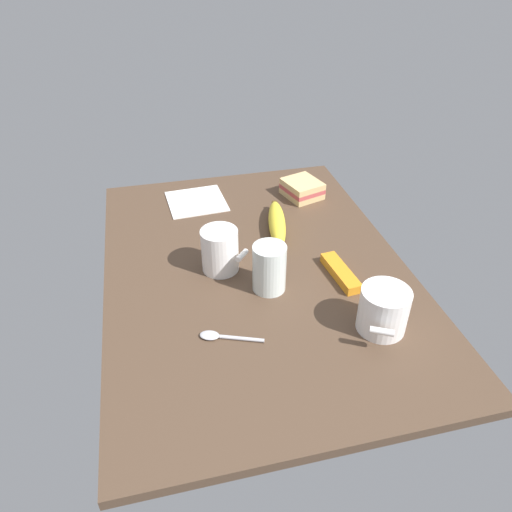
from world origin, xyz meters
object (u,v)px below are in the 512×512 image
at_px(coffee_mug_black, 383,310).
at_px(snack_bar, 341,273).
at_px(coffee_mug_milky, 220,250).
at_px(sandwich_main, 302,189).
at_px(paper_napkin, 196,201).
at_px(banana, 277,223).
at_px(spoon, 221,336).
at_px(glass_of_milk, 269,270).

bearing_deg(coffee_mug_black, snack_bar, -174.76).
relative_size(coffee_mug_milky, sandwich_main, 0.82).
bearing_deg(paper_napkin, snack_bar, 32.87).
bearing_deg(banana, coffee_mug_black, 14.78).
height_order(coffee_mug_black, coffee_mug_milky, coffee_mug_milky).
bearing_deg(coffee_mug_milky, snack_bar, 70.30).
relative_size(coffee_mug_black, spoon, 0.98).
bearing_deg(coffee_mug_black, glass_of_milk, -133.16).
xyz_separation_m(coffee_mug_milky, sandwich_main, (-0.27, 0.27, -0.03)).
xyz_separation_m(snack_bar, paper_napkin, (-0.39, -0.25, -0.01)).
relative_size(spoon, paper_napkin, 0.79).
xyz_separation_m(sandwich_main, glass_of_milk, (0.36, -0.19, 0.02)).
distance_m(coffee_mug_milky, glass_of_milk, 0.12).
height_order(sandwich_main, spoon, sandwich_main).
bearing_deg(banana, sandwich_main, 143.39).
relative_size(sandwich_main, spoon, 1.00).
xyz_separation_m(glass_of_milk, banana, (-0.21, 0.07, -0.02)).
relative_size(coffee_mug_black, glass_of_milk, 1.12).
relative_size(coffee_mug_black, snack_bar, 0.89).
relative_size(glass_of_milk, spoon, 0.88).
xyz_separation_m(coffee_mug_black, banana, (-0.37, -0.10, -0.02)).
bearing_deg(snack_bar, spoon, -72.41).
relative_size(banana, spoon, 1.76).
xyz_separation_m(coffee_mug_black, sandwich_main, (-0.52, 0.01, -0.02)).
distance_m(sandwich_main, snack_bar, 0.36).
bearing_deg(paper_napkin, sandwich_main, 83.10).
bearing_deg(paper_napkin, glass_of_milk, 13.80).
bearing_deg(snack_bar, glass_of_milk, -95.40).
bearing_deg(sandwich_main, coffee_mug_milky, -44.92).
bearing_deg(spoon, coffee_mug_black, 81.85).
height_order(banana, paper_napkin, banana).
xyz_separation_m(coffee_mug_black, snack_bar, (-0.16, -0.01, -0.03)).
bearing_deg(snack_bar, coffee_mug_milky, -115.58).
height_order(glass_of_milk, spoon, glass_of_milk).
bearing_deg(banana, snack_bar, 21.72).
relative_size(coffee_mug_black, paper_napkin, 0.77).
bearing_deg(sandwich_main, coffee_mug_black, -1.61).
relative_size(spoon, snack_bar, 0.90).
bearing_deg(coffee_mug_milky, sandwich_main, 135.08).
relative_size(snack_bar, paper_napkin, 0.87).
distance_m(banana, paper_napkin, 0.25).
distance_m(coffee_mug_black, snack_bar, 0.17).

